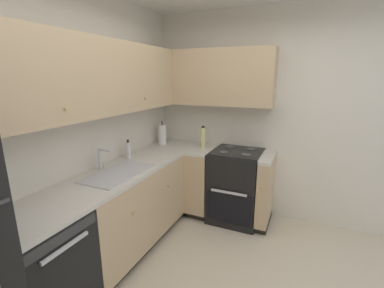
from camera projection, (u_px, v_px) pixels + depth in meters
name	position (u px, v px, depth m)	size (l,w,h in m)	color
wall_back	(63.00, 135.00, 2.35)	(3.67, 0.05, 2.66)	silver
wall_right	(278.00, 118.00, 3.31)	(0.05, 3.36, 2.66)	silver
dishwasher	(40.00, 274.00, 1.91)	(0.60, 0.63, 0.88)	black
lower_cabinets_back	(129.00, 209.00, 2.84)	(1.49, 0.62, 0.88)	tan
countertop_back	(126.00, 170.00, 2.72)	(2.69, 0.60, 0.04)	beige
lower_cabinets_right	(223.00, 185.00, 3.48)	(0.62, 1.05, 0.88)	tan
countertop_right	(224.00, 152.00, 3.36)	(0.60, 1.05, 0.03)	beige
oven_range	(236.00, 185.00, 3.42)	(0.68, 0.62, 1.07)	black
upper_cabinets_back	(96.00, 78.00, 2.40)	(2.37, 0.34, 0.69)	tan
upper_cabinets_right	(211.00, 78.00, 3.35)	(0.32, 1.58, 0.69)	tan
sink	(119.00, 177.00, 2.58)	(0.72, 0.40, 0.10)	#B7B7BC
faucet	(101.00, 157.00, 2.62)	(0.07, 0.16, 0.22)	silver
soap_bottle	(128.00, 150.00, 3.02)	(0.05, 0.05, 0.22)	silver
paper_towel_roll	(162.00, 134.00, 3.66)	(0.11, 0.11, 0.33)	white
oil_bottle	(203.00, 138.00, 3.43)	(0.07, 0.07, 0.30)	beige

